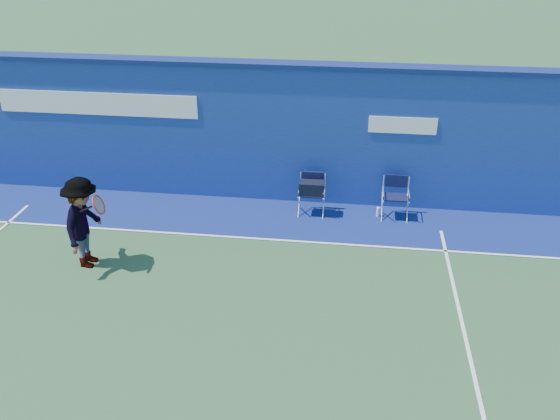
# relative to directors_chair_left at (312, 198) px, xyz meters

# --- Properties ---
(ground) EXTENTS (80.00, 80.00, 0.00)m
(ground) POSITION_rel_directors_chair_left_xyz_m (-1.79, -4.46, -0.38)
(ground) COLOR #2C522F
(ground) RESTS_ON ground
(stadium_wall) EXTENTS (24.00, 0.50, 3.08)m
(stadium_wall) POSITION_rel_directors_chair_left_xyz_m (-1.79, 0.74, 1.17)
(stadium_wall) COLOR navy
(stadium_wall) RESTS_ON ground
(out_of_bounds_strip) EXTENTS (24.00, 1.80, 0.01)m
(out_of_bounds_strip) POSITION_rel_directors_chair_left_xyz_m (-1.79, -0.36, -0.37)
(out_of_bounds_strip) COLOR navy
(out_of_bounds_strip) RESTS_ON ground
(court_lines) EXTENTS (24.00, 12.00, 0.01)m
(court_lines) POSITION_rel_directors_chair_left_xyz_m (-1.79, -3.86, -0.37)
(court_lines) COLOR white
(court_lines) RESTS_ON out_of_bounds_strip
(directors_chair_left) EXTENTS (0.53, 0.49, 0.89)m
(directors_chair_left) POSITION_rel_directors_chair_left_xyz_m (0.00, 0.00, 0.00)
(directors_chair_left) COLOR silver
(directors_chair_left) RESTS_ON ground
(directors_chair_right) EXTENTS (0.53, 0.48, 0.89)m
(directors_chair_right) POSITION_rel_directors_chair_left_xyz_m (1.77, 0.06, -0.10)
(directors_chair_right) COLOR silver
(directors_chair_right) RESTS_ON ground
(water_bottle) EXTENTS (0.07, 0.07, 0.21)m
(water_bottle) POSITION_rel_directors_chair_left_xyz_m (1.43, 0.04, -0.27)
(water_bottle) COLOR silver
(water_bottle) RESTS_ON ground
(tennis_player) EXTENTS (0.83, 1.12, 1.74)m
(tennis_player) POSITION_rel_directors_chair_left_xyz_m (-3.92, -2.56, 0.49)
(tennis_player) COLOR #EA4738
(tennis_player) RESTS_ON ground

